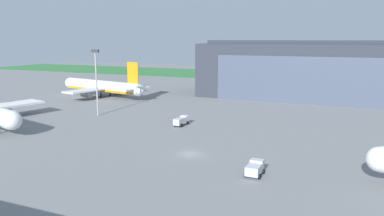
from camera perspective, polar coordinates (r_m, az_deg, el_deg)
ground_plane at (r=70.82m, az=-0.36°, el=-7.11°), size 440.00×440.00×0.00m
grass_field_strip at (r=219.41m, az=16.24°, el=4.55°), size 440.00×56.00×0.08m
maintenance_hangar at (r=144.70m, az=17.07°, el=5.55°), size 75.61×32.80×20.89m
airliner_far_left at (r=143.27m, az=-13.59°, el=3.20°), size 40.61×33.17×13.49m
ops_van at (r=93.47m, az=-1.64°, el=-1.96°), size 2.52×5.28×2.23m
fuel_bowser at (r=60.90m, az=9.61°, el=-9.09°), size 2.62×4.18×2.24m
apron_light_mast at (r=107.35m, az=-14.46°, el=4.58°), size 2.40×0.50×18.57m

